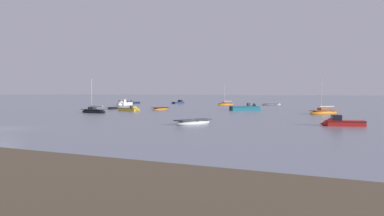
# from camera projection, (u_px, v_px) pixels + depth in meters

# --- Properties ---
(ground_plane) EXTENTS (800.00, 800.00, 0.00)m
(ground_plane) POSITION_uv_depth(u_px,v_px,m) (5.00, 129.00, 36.71)
(ground_plane) COLOR gray
(motorboat_moored_0) EXTENTS (4.42, 3.71, 1.49)m
(motorboat_moored_0) POSITION_uv_depth(u_px,v_px,m) (131.00, 103.00, 115.41)
(motorboat_moored_0) COLOR navy
(motorboat_moored_0) RESTS_ON ground
(rowboat_moored_0) EXTENTS (1.64, 3.50, 0.53)m
(rowboat_moored_0) POSITION_uv_depth(u_px,v_px,m) (113.00, 108.00, 78.81)
(rowboat_moored_0) COLOR black
(rowboat_moored_0) RESTS_ON ground
(rowboat_moored_1) EXTENTS (2.91, 4.59, 0.69)m
(rowboat_moored_1) POSITION_uv_depth(u_px,v_px,m) (193.00, 122.00, 41.54)
(rowboat_moored_1) COLOR white
(rowboat_moored_1) RESTS_ON ground
(motorboat_moored_1) EXTENTS (5.86, 5.48, 2.05)m
(motorboat_moored_1) POSITION_uv_depth(u_px,v_px,m) (249.00, 109.00, 73.84)
(motorboat_moored_1) COLOR #197084
(motorboat_moored_1) RESTS_ON ground
(motorboat_moored_2) EXTENTS (4.38, 2.71, 1.57)m
(motorboat_moored_2) POSITION_uv_depth(u_px,v_px,m) (338.00, 123.00, 39.72)
(motorboat_moored_2) COLOR red
(motorboat_moored_2) RESTS_ON ground
(motorboat_moored_3) EXTENTS (2.66, 4.29, 1.54)m
(motorboat_moored_3) POSITION_uv_depth(u_px,v_px,m) (180.00, 103.00, 115.66)
(motorboat_moored_3) COLOR navy
(motorboat_moored_3) RESTS_ON ground
(sailboat_moored_0) EXTENTS (5.17, 2.11, 5.63)m
(sailboat_moored_0) POSITION_uv_depth(u_px,v_px,m) (94.00, 111.00, 64.64)
(sailboat_moored_0) COLOR black
(sailboat_moored_0) RESTS_ON ground
(sailboat_moored_1) EXTENTS (3.61, 4.51, 5.02)m
(sailboat_moored_1) POSITION_uv_depth(u_px,v_px,m) (226.00, 104.00, 102.57)
(sailboat_moored_1) COLOR orange
(sailboat_moored_1) RESTS_ON ground
(rowboat_moored_2) EXTENTS (4.78, 2.06, 0.73)m
(rowboat_moored_2) POSITION_uv_depth(u_px,v_px,m) (271.00, 104.00, 101.37)
(rowboat_moored_2) COLOR white
(rowboat_moored_2) RESTS_ON ground
(rowboat_moored_3) EXTENTS (1.81, 4.19, 0.64)m
(rowboat_moored_3) POSITION_uv_depth(u_px,v_px,m) (160.00, 109.00, 75.03)
(rowboat_moored_3) COLOR orange
(rowboat_moored_3) RESTS_ON ground
(motorboat_moored_4) EXTENTS (4.40, 1.90, 1.47)m
(motorboat_moored_4) POSITION_uv_depth(u_px,v_px,m) (132.00, 110.00, 70.23)
(motorboat_moored_4) COLOR gold
(motorboat_moored_4) RESTS_ON ground
(motorboat_moored_6) EXTENTS (2.83, 5.91, 2.16)m
(motorboat_moored_6) POSITION_uv_depth(u_px,v_px,m) (123.00, 104.00, 101.15)
(motorboat_moored_6) COLOR white
(motorboat_moored_6) RESTS_ON ground
(sailboat_moored_2) EXTENTS (4.28, 5.00, 5.68)m
(sailboat_moored_2) POSITION_uv_depth(u_px,v_px,m) (324.00, 112.00, 60.88)
(sailboat_moored_2) COLOR orange
(sailboat_moored_2) RESTS_ON ground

